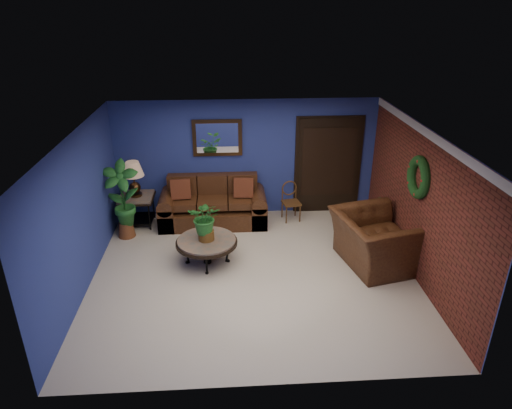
{
  "coord_description": "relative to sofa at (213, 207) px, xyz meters",
  "views": [
    {
      "loc": [
        -0.4,
        -6.67,
        4.38
      ],
      "look_at": [
        0.07,
        0.55,
        1.06
      ],
      "focal_mm": 32.0,
      "sensor_mm": 36.0,
      "label": 1
    }
  ],
  "objects": [
    {
      "name": "end_table",
      "position": [
        -1.57,
        -0.03,
        0.17
      ],
      "size": [
        0.71,
        0.71,
        0.65
      ],
      "color": "#59554E",
      "rests_on": "ground"
    },
    {
      "name": "crown_molding",
      "position": [
        3.45,
        -2.08,
        2.1
      ],
      "size": [
        0.03,
        5.0,
        0.14
      ],
      "primitive_type": "cube",
      "color": "white",
      "rests_on": "wall_right_brick"
    },
    {
      "name": "wall_right_brick",
      "position": [
        3.48,
        -2.08,
        0.92
      ],
      "size": [
        0.04,
        5.0,
        2.5
      ],
      "primitive_type": "cube",
      "color": "maroon",
      "rests_on": "ground"
    },
    {
      "name": "tall_plant",
      "position": [
        -1.72,
        -0.56,
        0.53
      ],
      "size": [
        0.71,
        0.49,
        1.57
      ],
      "color": "brown",
      "rests_on": "ground"
    },
    {
      "name": "table_lamp",
      "position": [
        -1.57,
        -0.03,
        0.78
      ],
      "size": [
        0.43,
        0.43,
        0.71
      ],
      "color": "#3E2714",
      "rests_on": "end_table"
    },
    {
      "name": "sofa",
      "position": [
        0.0,
        0.0,
        0.0
      ],
      "size": [
        2.21,
        0.95,
        1.0
      ],
      "color": "#4D2E16",
      "rests_on": "ground"
    },
    {
      "name": "wall_mirror",
      "position": [
        0.13,
        0.38,
        1.39
      ],
      "size": [
        1.02,
        0.06,
        0.77
      ],
      "primitive_type": "cube",
      "color": "#3E2714",
      "rests_on": "wall_back"
    },
    {
      "name": "armchair",
      "position": [
        2.88,
        -1.88,
        0.14
      ],
      "size": [
        1.54,
        1.67,
        0.93
      ],
      "primitive_type": "imported",
      "rotation": [
        0.0,
        0.0,
        1.8
      ],
      "color": "#4D2E16",
      "rests_on": "ground"
    },
    {
      "name": "ceiling",
      "position": [
        0.73,
        -2.08,
        2.17
      ],
      "size": [
        5.5,
        5.0,
        0.02
      ],
      "primitive_type": "cube",
      "color": "white",
      "rests_on": "wall_back"
    },
    {
      "name": "coffee_table",
      "position": [
        -0.08,
        -1.66,
        0.09
      ],
      "size": [
        1.09,
        1.09,
        0.47
      ],
      "rotation": [
        0.0,
        0.0,
        -0.15
      ],
      "color": "#59554E",
      "rests_on": "ground"
    },
    {
      "name": "closet_door",
      "position": [
        2.48,
        0.39,
        0.72
      ],
      "size": [
        1.44,
        0.06,
        2.18
      ],
      "primitive_type": "cube",
      "color": "black",
      "rests_on": "wall_back"
    },
    {
      "name": "wall_back",
      "position": [
        0.73,
        0.42,
        0.92
      ],
      "size": [
        5.5,
        0.04,
        2.5
      ],
      "primitive_type": "cube",
      "color": "navy",
      "rests_on": "ground"
    },
    {
      "name": "coffee_plant",
      "position": [
        -0.08,
        -1.66,
        0.56
      ],
      "size": [
        0.62,
        0.56,
        0.75
      ],
      "color": "brown",
      "rests_on": "coffee_table"
    },
    {
      "name": "wreath",
      "position": [
        3.42,
        -2.03,
        1.37
      ],
      "size": [
        0.16,
        0.72,
        0.72
      ],
      "primitive_type": "torus",
      "rotation": [
        0.0,
        1.57,
        0.0
      ],
      "color": "black",
      "rests_on": "wall_right_brick"
    },
    {
      "name": "floor",
      "position": [
        0.73,
        -2.08,
        -0.33
      ],
      "size": [
        5.5,
        5.5,
        0.0
      ],
      "primitive_type": "plane",
      "color": "beige",
      "rests_on": "ground"
    },
    {
      "name": "wall_left",
      "position": [
        -2.02,
        -2.08,
        0.92
      ],
      "size": [
        0.04,
        5.0,
        2.5
      ],
      "primitive_type": "cube",
      "color": "navy",
      "rests_on": "ground"
    },
    {
      "name": "side_chair",
      "position": [
        1.64,
        0.03,
        0.14
      ],
      "size": [
        0.41,
        0.41,
        0.83
      ],
      "rotation": [
        0.0,
        0.0,
        0.18
      ],
      "color": "#593419",
      "rests_on": "ground"
    },
    {
      "name": "floor_plant",
      "position": [
        3.08,
        -0.9,
        0.14
      ],
      "size": [
        0.48,
        0.43,
        0.88
      ],
      "color": "brown",
      "rests_on": "ground"
    }
  ]
}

